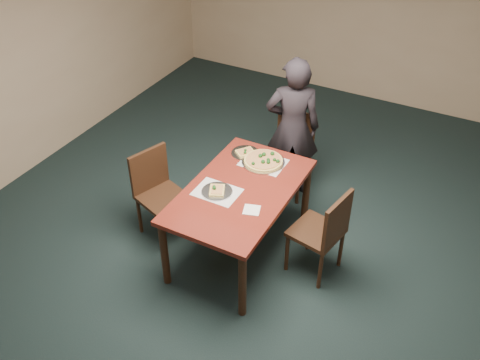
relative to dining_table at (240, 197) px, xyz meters
The scene contains 13 objects.
ground 0.74m from the dining_table, 63.72° to the right, with size 8.00×8.00×0.00m, color black.
room_shell 1.14m from the dining_table, 63.72° to the right, with size 8.00×8.00×8.00m.
dining_table is the anchor object (origin of this frame).
chair_far 1.18m from the dining_table, 89.47° to the left, with size 0.45×0.45×0.91m.
chair_left 0.88m from the dining_table, behind, with size 0.53×0.53×0.91m.
chair_right 0.82m from the dining_table, ahead, with size 0.49×0.49×0.91m.
diner 1.15m from the dining_table, 89.12° to the left, with size 0.58×0.38×1.58m, color black.
placemat_main 0.48m from the dining_table, 89.62° to the left, with size 0.42×0.32×0.00m, color white.
placemat_near 0.23m from the dining_table, 139.24° to the right, with size 0.40×0.30×0.00m, color white.
pizza_pan 0.49m from the dining_table, 89.33° to the left, with size 0.42×0.42×0.07m.
slice_plate_near 0.24m from the dining_table, 139.44° to the right, with size 0.28×0.28×0.06m.
slice_plate_far 0.58m from the dining_table, 112.74° to the left, with size 0.28×0.28×0.05m.
napkin 0.33m from the dining_table, 43.46° to the right, with size 0.14×0.14×0.01m, color white.
Camera 1 is at (1.64, -3.06, 3.70)m, focal length 40.00 mm.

